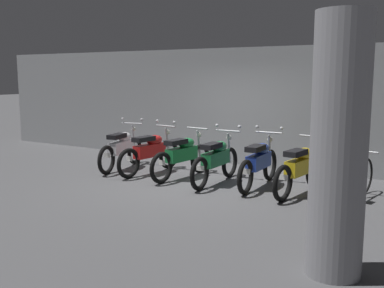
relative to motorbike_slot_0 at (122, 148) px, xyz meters
The scene contains 10 objects.
ground_plane 2.23m from the motorbike_slot_0, 11.43° to the right, with size 80.00×80.00×0.00m, color #4C4C4F.
back_wall 3.07m from the motorbike_slot_0, 43.25° to the left, with size 16.00×0.30×2.82m, color gray.
motorbike_slot_0 is the anchor object (origin of this frame).
motorbike_slot_1 0.86m from the motorbike_slot_0, ahead, with size 0.59×1.95×1.15m.
motorbike_slot_2 1.71m from the motorbike_slot_0, ahead, with size 0.56×1.95×1.03m.
motorbike_slot_3 2.57m from the motorbike_slot_0, ahead, with size 0.59×1.95×1.15m.
motorbike_slot_4 3.41m from the motorbike_slot_0, ahead, with size 0.59×1.95×1.15m.
motorbike_slot_5 4.27m from the motorbike_slot_0, ahead, with size 0.56×1.94×1.03m.
bicycle 5.22m from the motorbike_slot_0, ahead, with size 0.50×1.71×0.89m.
support_pillar 6.55m from the motorbike_slot_0, 29.86° to the right, with size 0.60×0.60×2.82m, color gray.
Camera 1 is at (4.56, -7.62, 2.16)m, focal length 42.13 mm.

